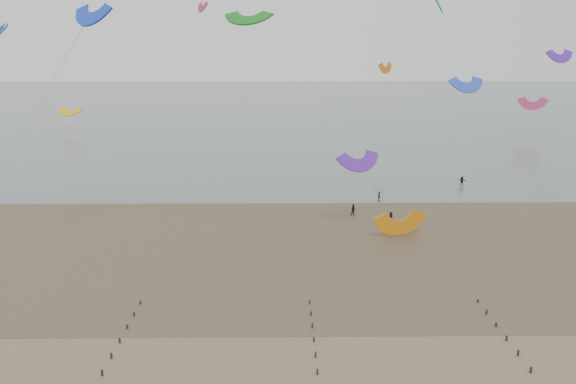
{
  "coord_description": "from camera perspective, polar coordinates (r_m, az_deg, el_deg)",
  "views": [
    {
      "loc": [
        1.04,
        -42.57,
        27.06
      ],
      "look_at": [
        1.88,
        28.0,
        8.0
      ],
      "focal_mm": 35.0,
      "sensor_mm": 36.0,
      "label": 1
    }
  ],
  "objects": [
    {
      "name": "sea_and_shore",
      "position": [
        81.74,
        -4.24,
        -4.25
      ],
      "size": [
        500.0,
        665.0,
        0.03
      ],
      "color": "#475654",
      "rests_on": "ground"
    },
    {
      "name": "ground",
      "position": [
        50.45,
        -1.84,
        -17.33
      ],
      "size": [
        500.0,
        500.0,
        0.0
      ],
      "primitive_type": "plane",
      "color": "brown",
      "rests_on": "ground"
    },
    {
      "name": "kites_airborne",
      "position": [
        140.12,
        -0.85,
        12.39
      ],
      "size": [
        229.93,
        119.03,
        38.3
      ],
      "color": "orange",
      "rests_on": "ground"
    },
    {
      "name": "grounded_kite",
      "position": [
        82.84,
        11.24,
        -4.25
      ],
      "size": [
        8.18,
        7.17,
        3.8
      ],
      "primitive_type": null,
      "rotation": [
        1.54,
        0.0,
        0.3
      ],
      "color": "orange",
      "rests_on": "ground"
    },
    {
      "name": "kitesurfers",
      "position": [
        100.94,
        13.18,
        -0.32
      ],
      "size": [
        124.0,
        23.76,
        1.87
      ],
      "color": "black",
      "rests_on": "ground"
    }
  ]
}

